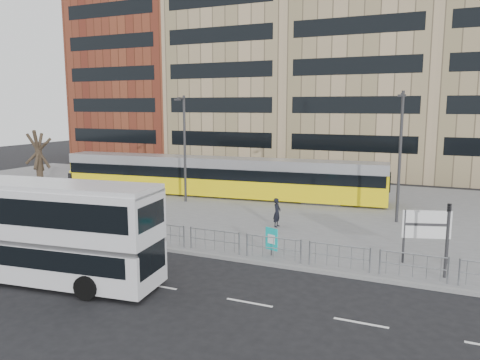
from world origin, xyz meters
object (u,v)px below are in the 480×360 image
at_px(pedestrian, 277,212).
at_px(traffic_light_west, 71,192).
at_px(tram, 217,177).
at_px(traffic_light_east, 448,231).
at_px(station_sign, 427,227).
at_px(lamp_post_west, 184,144).
at_px(lamp_post_east, 400,152).
at_px(ad_panel, 272,240).
at_px(double_decker_bus, 38,228).
at_px(bare_tree, 37,128).

distance_m(pedestrian, traffic_light_west, 12.13).
distance_m(tram, traffic_light_east, 20.38).
relative_size(tram, station_sign, 10.65).
bearing_deg(lamp_post_west, station_sign, -24.24).
relative_size(traffic_light_east, lamp_post_east, 0.40).
xyz_separation_m(ad_panel, lamp_post_west, (-10.09, 9.25, 3.45)).
distance_m(double_decker_bus, station_sign, 16.54).
xyz_separation_m(station_sign, traffic_light_west, (-19.37, -1.10, 0.30)).
relative_size(traffic_light_west, lamp_post_east, 0.40).
bearing_deg(pedestrian, lamp_post_west, 67.21).
height_order(lamp_post_east, bare_tree, lamp_post_east).
bearing_deg(bare_tree, ad_panel, -12.06).
xyz_separation_m(station_sign, lamp_post_west, (-16.74, 7.54, 2.54)).
height_order(pedestrian, lamp_post_west, lamp_post_west).
height_order(double_decker_bus, pedestrian, double_decker_bus).
bearing_deg(double_decker_bus, tram, 87.05).
bearing_deg(station_sign, pedestrian, 140.36).
relative_size(traffic_light_west, traffic_light_east, 1.00).
xyz_separation_m(tram, traffic_light_west, (-3.78, -11.59, 0.46)).
bearing_deg(traffic_light_east, traffic_light_west, -171.78).
bearing_deg(station_sign, ad_panel, 177.38).
relative_size(station_sign, lamp_post_west, 0.31).
relative_size(double_decker_bus, station_sign, 4.34).
relative_size(double_decker_bus, pedestrian, 6.21).
height_order(pedestrian, lamp_post_east, lamp_post_east).
relative_size(station_sign, ad_panel, 1.83).
xyz_separation_m(tram, lamp_post_west, (-1.15, -2.95, 2.70)).
height_order(traffic_light_west, lamp_post_west, lamp_post_west).
bearing_deg(ad_panel, double_decker_bus, -119.40).
relative_size(ad_panel, pedestrian, 0.78).
xyz_separation_m(traffic_light_east, lamp_post_west, (-17.58, 9.09, 2.24)).
xyz_separation_m(double_decker_bus, traffic_light_west, (-4.98, 7.04, -0.10)).
relative_size(ad_panel, traffic_light_west, 0.43).
xyz_separation_m(double_decker_bus, pedestrian, (6.23, 11.53, -1.23)).
bearing_deg(bare_tree, pedestrian, 3.71).
xyz_separation_m(double_decker_bus, bare_tree, (-10.96, 10.42, 3.36)).
bearing_deg(station_sign, lamp_post_east, 87.50).
bearing_deg(double_decker_bus, traffic_light_west, 118.66).
bearing_deg(tram, ad_panel, -59.47).
xyz_separation_m(pedestrian, lamp_post_west, (-8.57, 4.14, 3.37)).
height_order(tram, ad_panel, tram).
bearing_deg(bare_tree, double_decker_bus, -43.55).
xyz_separation_m(station_sign, ad_panel, (-6.65, -1.71, -0.90)).
distance_m(station_sign, lamp_post_west, 18.54).
relative_size(station_sign, pedestrian, 1.43).
relative_size(traffic_light_east, bare_tree, 0.41).
height_order(lamp_post_west, bare_tree, lamp_post_west).
bearing_deg(ad_panel, station_sign, 35.33).
xyz_separation_m(station_sign, lamp_post_east, (-1.90, 7.33, 2.62)).
bearing_deg(pedestrian, tram, 49.30).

